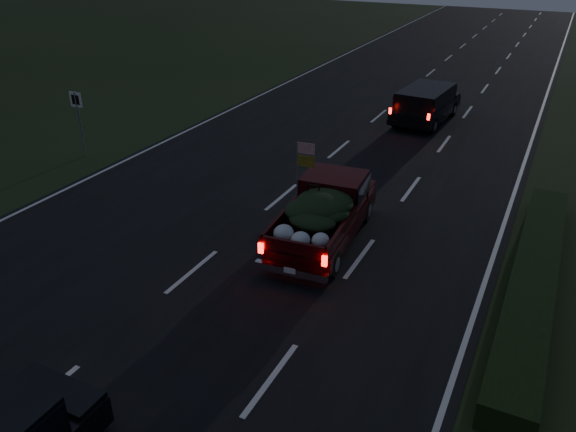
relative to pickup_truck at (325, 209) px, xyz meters
The scene contains 6 objects.
ground 3.96m from the pickup_truck, 127.05° to the right, with size 120.00×120.00×0.00m, color black.
road_asphalt 3.96m from the pickup_truck, 127.05° to the right, with size 14.00×120.00×0.02m, color black.
hedge_row 5.52m from the pickup_truck, ahead, with size 1.00×10.00×0.60m, color black.
route_sign 11.01m from the pickup_truck, 169.89° to the left, with size 0.55×0.08×2.50m.
pickup_truck is the anchor object (origin of this frame).
lead_suv 11.95m from the pickup_truck, 91.01° to the left, with size 2.23×4.60×1.28m.
Camera 1 is at (7.56, -9.71, 7.74)m, focal length 35.00 mm.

